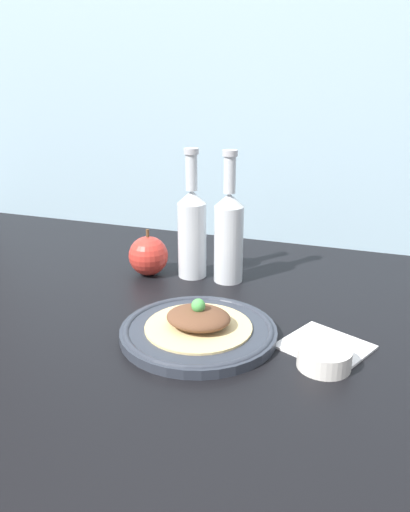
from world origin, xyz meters
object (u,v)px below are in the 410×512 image
Objects in this scene: cider_bottle_left at (192,230)px; dipping_bowl at (324,358)px; apple at (148,256)px; plate at (198,331)px; plated_food at (198,320)px; cider_bottle_right at (229,233)px.

cider_bottle_left reaches higher than dipping_bowl.
apple reaches higher than dipping_bowl.
plate is 31.42cm from apple.
plated_food is 21.46cm from dipping_bowl.
plate is 2.54× the size of apple.
apple is at bearing -171.82° from cider_bottle_right.
apple reaches higher than plate.
plate is 29.88cm from cider_bottle_left.
plated_food is 31.27cm from apple.
apple is at bearing 131.53° from plate.
cider_bottle_left is 8.35cm from cider_bottle_right.
cider_bottle_left reaches higher than plate.
dipping_bowl is at bearing -6.47° from plated_food.
plated_food is 0.65× the size of cider_bottle_right.
plated_food reaches higher than dipping_bowl.
cider_bottle_left is (-11.23, 25.95, 7.58)cm from plated_food.
cider_bottle_right is (-2.88, 25.95, 9.66)cm from plate.
apple is 49.36cm from dipping_bowl.
cider_bottle_left is at bearing 113.40° from plated_food.
plate is 0.95× the size of cider_bottle_left.
apple is (-9.48, -2.56, -6.30)cm from cider_bottle_left.
cider_bottle_left is at bearing 180.00° from cider_bottle_right.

